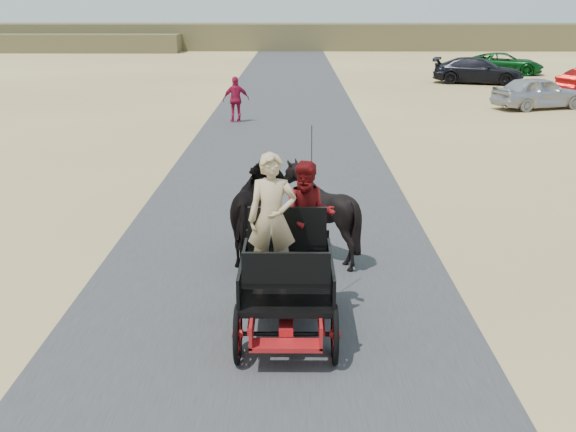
{
  "coord_description": "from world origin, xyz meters",
  "views": [
    {
      "loc": [
        0.39,
        -8.88,
        4.43
      ],
      "look_at": [
        0.29,
        1.94,
        1.2
      ],
      "focal_mm": 45.0,
      "sensor_mm": 36.0,
      "label": 1
    }
  ],
  "objects_px": {
    "horse_right": "(320,212)",
    "car_d": "(504,64)",
    "carriage": "(287,307)",
    "pedestrian": "(236,99)",
    "car_a": "(539,93)",
    "car_c": "(478,71)",
    "horse_left": "(258,212)"
  },
  "relations": [
    {
      "from": "horse_left",
      "to": "horse_right",
      "type": "height_order",
      "value": "horse_right"
    },
    {
      "from": "car_a",
      "to": "car_c",
      "type": "height_order",
      "value": "car_c"
    },
    {
      "from": "carriage",
      "to": "car_c",
      "type": "bearing_deg",
      "value": 71.96
    },
    {
      "from": "pedestrian",
      "to": "horse_right",
      "type": "bearing_deg",
      "value": 86.82
    },
    {
      "from": "horse_left",
      "to": "horse_right",
      "type": "distance_m",
      "value": 1.1
    },
    {
      "from": "horse_right",
      "to": "pedestrian",
      "type": "distance_m",
      "value": 15.39
    },
    {
      "from": "horse_right",
      "to": "car_d",
      "type": "height_order",
      "value": "horse_right"
    },
    {
      "from": "horse_right",
      "to": "carriage",
      "type": "bearing_deg",
      "value": 79.61
    },
    {
      "from": "horse_right",
      "to": "horse_left",
      "type": "bearing_deg",
      "value": 0.0
    },
    {
      "from": "horse_right",
      "to": "car_c",
      "type": "distance_m",
      "value": 30.33
    },
    {
      "from": "car_d",
      "to": "horse_left",
      "type": "bearing_deg",
      "value": 172.46
    },
    {
      "from": "car_a",
      "to": "car_c",
      "type": "distance_m",
      "value": 9.85
    },
    {
      "from": "horse_left",
      "to": "pedestrian",
      "type": "distance_m",
      "value": 15.24
    },
    {
      "from": "pedestrian",
      "to": "car_d",
      "type": "distance_m",
      "value": 24.43
    },
    {
      "from": "car_d",
      "to": "carriage",
      "type": "bearing_deg",
      "value": 174.83
    },
    {
      "from": "car_a",
      "to": "car_d",
      "type": "xyz_separation_m",
      "value": [
        2.75,
        15.27,
        -0.02
      ]
    },
    {
      "from": "horse_right",
      "to": "car_a",
      "type": "relative_size",
      "value": 0.42
    },
    {
      "from": "pedestrian",
      "to": "car_d",
      "type": "height_order",
      "value": "pedestrian"
    },
    {
      "from": "pedestrian",
      "to": "car_a",
      "type": "relative_size",
      "value": 0.43
    },
    {
      "from": "pedestrian",
      "to": "car_a",
      "type": "distance_m",
      "value": 13.18
    },
    {
      "from": "carriage",
      "to": "car_d",
      "type": "xyz_separation_m",
      "value": [
        13.27,
        37.13,
        0.31
      ]
    },
    {
      "from": "carriage",
      "to": "horse_right",
      "type": "bearing_deg",
      "value": 79.61
    },
    {
      "from": "horse_left",
      "to": "car_c",
      "type": "height_order",
      "value": "horse_left"
    },
    {
      "from": "carriage",
      "to": "car_d",
      "type": "distance_m",
      "value": 39.43
    },
    {
      "from": "carriage",
      "to": "pedestrian",
      "type": "xyz_separation_m",
      "value": [
        -2.13,
        18.16,
        0.5
      ]
    },
    {
      "from": "car_a",
      "to": "car_c",
      "type": "bearing_deg",
      "value": -18.14
    },
    {
      "from": "car_c",
      "to": "car_d",
      "type": "bearing_deg",
      "value": -11.76
    },
    {
      "from": "horse_right",
      "to": "car_a",
      "type": "distance_m",
      "value": 21.33
    },
    {
      "from": "car_c",
      "to": "car_d",
      "type": "height_order",
      "value": "car_c"
    },
    {
      "from": "carriage",
      "to": "pedestrian",
      "type": "height_order",
      "value": "pedestrian"
    },
    {
      "from": "carriage",
      "to": "horse_left",
      "type": "xyz_separation_m",
      "value": [
        -0.55,
        3.0,
        0.49
      ]
    },
    {
      "from": "horse_right",
      "to": "car_c",
      "type": "xyz_separation_m",
      "value": [
        9.78,
        28.71,
        -0.13
      ]
    }
  ]
}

